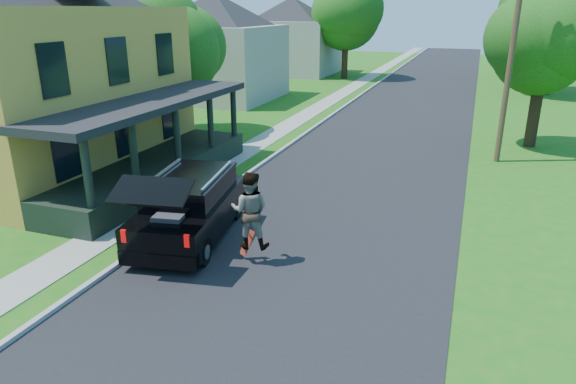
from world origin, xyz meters
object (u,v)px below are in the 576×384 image
(skateboarder, at_px, (250,210))
(tree_right_near, at_px, (546,36))
(utility_pole_near, at_px, (512,48))
(black_suv, at_px, (190,207))

(skateboarder, bearing_deg, tree_right_near, -129.14)
(tree_right_near, xyz_separation_m, utility_pole_near, (-1.47, -3.30, -0.33))
(skateboarder, distance_m, tree_right_near, 17.40)
(black_suv, xyz_separation_m, tree_right_near, (9.78, 14.46, 4.05))
(black_suv, height_order, utility_pole_near, utility_pole_near)
(skateboarder, xyz_separation_m, tree_right_near, (7.58, 15.25, 3.55))
(utility_pole_near, bearing_deg, skateboarder, -124.82)
(tree_right_near, relative_size, utility_pole_near, 0.83)
(skateboarder, height_order, utility_pole_near, utility_pole_near)
(black_suv, height_order, tree_right_near, tree_right_near)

